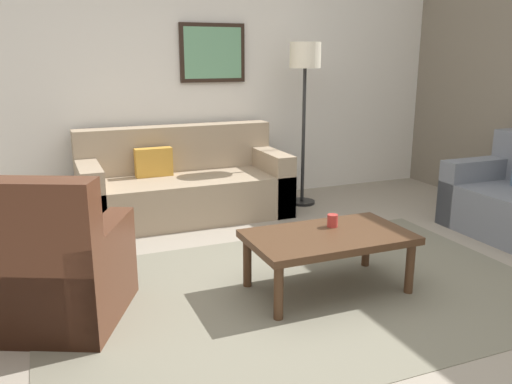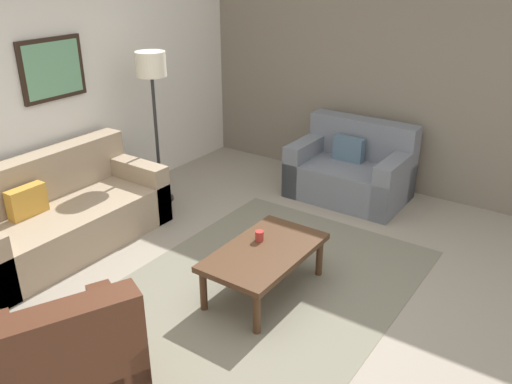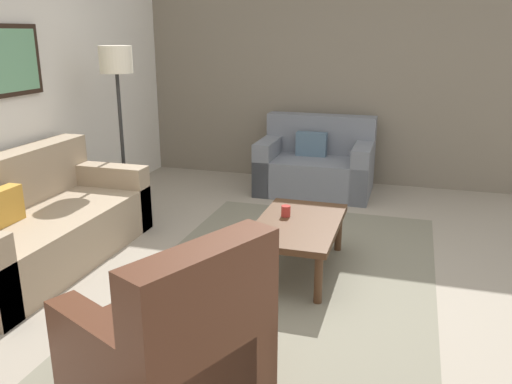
# 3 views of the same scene
# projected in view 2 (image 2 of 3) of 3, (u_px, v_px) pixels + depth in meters

# --- Properties ---
(ground_plane) EXTENTS (8.00, 8.00, 0.00)m
(ground_plane) POSITION_uv_depth(u_px,v_px,m) (248.00, 301.00, 4.44)
(ground_plane) COLOR gray
(rear_partition) EXTENTS (6.00, 0.12, 2.80)m
(rear_partition) POSITION_uv_depth(u_px,v_px,m) (31.00, 92.00, 5.21)
(rear_partition) COLOR silver
(rear_partition) RESTS_ON ground_plane
(stone_feature_panel) EXTENTS (0.12, 5.20, 2.80)m
(stone_feature_panel) POSITION_uv_depth(u_px,v_px,m) (398.00, 72.00, 6.11)
(stone_feature_panel) COLOR slate
(stone_feature_panel) RESTS_ON ground_plane
(area_rug) EXTENTS (3.42, 2.21, 0.01)m
(area_rug) POSITION_uv_depth(u_px,v_px,m) (248.00, 300.00, 4.43)
(area_rug) COLOR slate
(area_rug) RESTS_ON ground_plane
(couch_main) EXTENTS (2.02, 0.92, 0.88)m
(couch_main) POSITION_uv_depth(u_px,v_px,m) (58.00, 216.00, 5.20)
(couch_main) COLOR gray
(couch_main) RESTS_ON ground_plane
(couch_loveseat) EXTENTS (0.87, 1.31, 0.88)m
(couch_loveseat) POSITION_uv_depth(u_px,v_px,m) (352.00, 171.00, 6.27)
(couch_loveseat) COLOR slate
(couch_loveseat) RESTS_ON ground_plane
(armchair_leather) EXTENTS (1.06, 1.06, 0.95)m
(armchair_leather) POSITION_uv_depth(u_px,v_px,m) (71.00, 376.00, 3.22)
(armchair_leather) COLOR #4C2819
(armchair_leather) RESTS_ON ground_plane
(coffee_table) EXTENTS (1.10, 0.64, 0.41)m
(coffee_table) POSITION_uv_depth(u_px,v_px,m) (265.00, 255.00, 4.42)
(coffee_table) COLOR #472D1C
(coffee_table) RESTS_ON ground_plane
(cup) EXTENTS (0.07, 0.07, 0.09)m
(cup) POSITION_uv_depth(u_px,v_px,m) (259.00, 236.00, 4.52)
(cup) COLOR #B2332D
(cup) RESTS_ON coffee_table
(lamp_standing) EXTENTS (0.32, 0.32, 1.71)m
(lamp_standing) POSITION_uv_depth(u_px,v_px,m) (152.00, 80.00, 5.68)
(lamp_standing) COLOR black
(lamp_standing) RESTS_ON ground_plane
(framed_artwork) EXTENTS (0.71, 0.04, 0.61)m
(framed_artwork) POSITION_uv_depth(u_px,v_px,m) (53.00, 69.00, 5.25)
(framed_artwork) COLOR black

